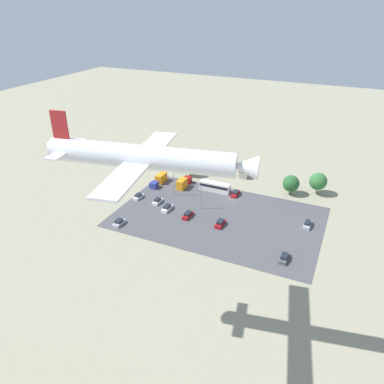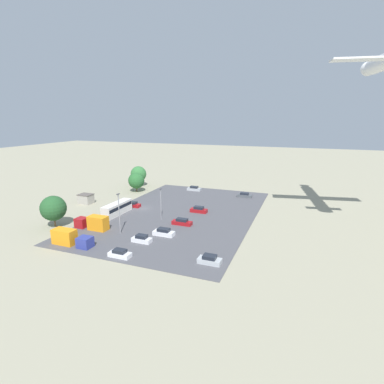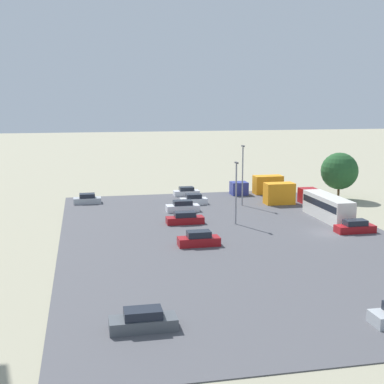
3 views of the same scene
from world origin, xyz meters
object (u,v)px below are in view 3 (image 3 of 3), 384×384
parked_car_4 (185,219)px  parked_car_6 (87,199)px  parked_truck_0 (260,186)px  bus (328,207)px  parked_truck_1 (287,194)px  parked_car_2 (194,200)px  parked_car_7 (199,240)px  parked_car_8 (183,207)px  parked_car_3 (143,321)px  parked_car_5 (186,192)px  parked_car_1 (355,227)px

parked_car_4 → parked_car_6: (16.06, 11.97, -0.01)m
parked_truck_0 → bus: bearing=-172.4°
parked_truck_1 → bus: bearing=6.5°
parked_truck_0 → parked_car_2: bearing=116.5°
parked_car_7 → parked_car_8: (17.86, -1.58, -0.03)m
parked_car_3 → parked_truck_1: bearing=146.7°
bus → parked_car_5: (20.74, 14.87, -1.08)m
bus → parked_car_3: bus is taller
parked_car_6 → parked_car_7: bearing=23.5°
parked_car_1 → parked_truck_1: parked_truck_1 is taller
parked_car_3 → parked_car_6: (46.43, 3.20, 0.00)m
parked_car_5 → parked_car_8: size_ratio=0.90×
bus → parked_car_1: (-7.30, -0.01, -1.04)m
bus → parked_car_6: size_ratio=2.54×
parked_car_2 → parked_car_5: size_ratio=0.97×
parked_car_6 → parked_truck_0: (2.47, -28.20, 0.76)m
parked_car_1 → parked_car_3: bearing=128.3°
parked_car_2 → parked_truck_1: size_ratio=0.50×
bus → parked_truck_0: (19.73, 2.65, -0.29)m
parked_car_5 → parked_car_4: bearing=-11.6°
parked_car_5 → parked_car_7: parked_car_7 is taller
parked_truck_1 → parked_car_5: bearing=-125.6°
parked_car_6 → parked_car_7: 28.85m
parked_car_7 → parked_car_6: bearing=23.5°
parked_car_5 → parked_car_8: (-12.08, 2.90, 0.06)m
parked_car_6 → parked_car_8: size_ratio=0.89×
parked_car_8 → parked_truck_1: (2.33, -16.52, 0.81)m
parked_car_4 → parked_car_6: 20.03m
parked_car_2 → parked_car_7: 23.07m
parked_car_3 → parked_car_8: size_ratio=1.01×
parked_car_6 → parked_car_7: size_ratio=0.91×
parked_car_1 → parked_car_3: 35.25m
bus → parked_car_1: size_ratio=2.23×
parked_car_3 → parked_car_5: bearing=165.6°
parked_car_3 → parked_truck_0: (48.89, -24.99, 0.76)m
parked_car_1 → parked_truck_0: bearing=5.6°
parked_car_3 → parked_car_4: (30.36, -8.77, 0.02)m
parked_car_1 → parked_car_5: size_ratio=1.12×
parked_truck_1 → parked_car_7: bearing=-41.9°
parked_car_4 → parked_truck_0: size_ratio=0.54×
bus → parked_truck_1: bearing=-83.5°
parked_car_4 → parked_truck_0: bearing=-41.2°
parked_car_2 → parked_car_1: bearing=-143.8°
parked_car_7 → parked_truck_1: parked_truck_1 is taller
parked_car_4 → parked_truck_1: (9.79, -17.62, 0.82)m
bus → parked_car_7: (-9.20, 19.36, -1.00)m
parked_car_7 → parked_truck_0: size_ratio=0.52×
parked_car_3 → parked_car_4: 31.60m
bus → parked_car_8: bus is taller
parked_car_2 → parked_car_3: parked_car_2 is taller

